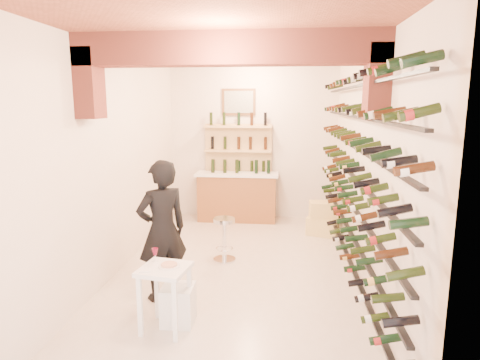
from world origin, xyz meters
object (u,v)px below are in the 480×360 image
Objects in this scene: person at (162,231)px; chrome_barstool at (224,236)px; white_stool at (178,305)px; wine_rack at (349,168)px; back_counter at (237,195)px; crate_lower at (323,226)px; tasting_table at (165,278)px.

person is 1.52m from chrome_barstool.
wine_rack is at bearing 37.19° from white_stool.
wine_rack is at bearing -55.34° from back_counter.
crate_lower is at bearing 60.60° from white_stool.
tasting_table is at bearing -99.84° from chrome_barstool.
person is at bearing -113.83° from chrome_barstool.
chrome_barstool is (0.58, 1.32, -0.49)m from person.
white_stool is 3.88m from crate_lower.
wine_rack is 3.23× the size of person.
wine_rack is 3.38m from back_counter.
chrome_barstool reaches higher than crate_lower.
white_stool is at bearing 61.84° from tasting_table.
tasting_table is at bearing -119.74° from crate_lower.
white_stool is at bearing -119.40° from crate_lower.
wine_rack is at bearing -85.92° from crate_lower.
tasting_table is 1.99× the size of white_stool.
back_counter reaches higher than chrome_barstool.
back_counter is 0.96× the size of person.
person reaches higher than crate_lower.
chrome_barstool is at bearing -138.35° from crate_lower.
chrome_barstool is (0.05, -2.28, -0.14)m from back_counter.
crate_lower is (-0.13, 1.83, -1.38)m from wine_rack.
chrome_barstool is 1.22× the size of crate_lower.
person is 3.65m from crate_lower.
crate_lower is (2.24, 2.79, -0.72)m from person.
wine_rack reaches higher than person.
back_counter is at bearing 154.43° from crate_lower.
back_counter is 4.21m from white_stool.
back_counter reaches higher than tasting_table.
person is at bearing -158.02° from wine_rack.
back_counter is 2.29m from chrome_barstool.
person is 3.17× the size of crate_lower.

